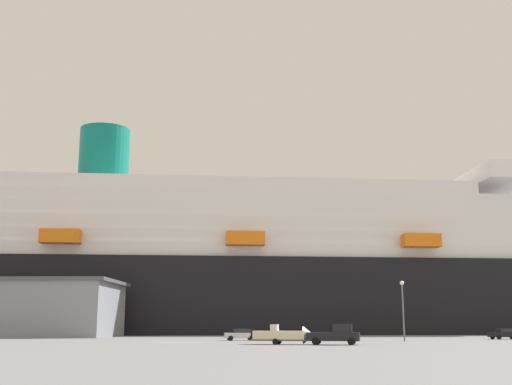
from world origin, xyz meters
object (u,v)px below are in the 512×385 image
object	(u,v)px
cruise_ship	(248,271)
street_lamp	(403,302)
pickup_truck	(336,335)
parked_car_silver_sedan	(241,334)
parked_car_black_coupe	(506,334)
small_boat_on_trailer	(286,335)

from	to	relation	value
cruise_ship	street_lamp	bearing A→B (deg)	-70.63
pickup_truck	parked_car_silver_sedan	xyz separation A→B (m)	(-10.85, 19.14, -0.21)
street_lamp	parked_car_black_coupe	xyz separation A→B (m)	(17.35, 11.27, -4.28)
street_lamp	cruise_ship	bearing A→B (deg)	109.37
pickup_truck	street_lamp	bearing A→B (deg)	55.93
street_lamp	parked_car_black_coupe	world-z (taller)	street_lamp
cruise_ship	small_boat_on_trailer	size ratio (longest dim) A/B	33.01
parked_car_silver_sedan	parked_car_black_coupe	bearing A→B (deg)	11.55
parked_car_silver_sedan	cruise_ship	bearing A→B (deg)	90.61
cruise_ship	pickup_truck	size ratio (longest dim) A/B	43.63
pickup_truck	parked_car_silver_sedan	distance (m)	22.00
parked_car_black_coupe	parked_car_silver_sedan	xyz separation A→B (m)	(-38.90, -7.95, -0.00)
parked_car_black_coupe	pickup_truck	bearing A→B (deg)	-136.00
cruise_ship	parked_car_silver_sedan	distance (m)	61.30
parked_car_black_coupe	parked_car_silver_sedan	distance (m)	39.71
small_boat_on_trailer	parked_car_silver_sedan	bearing A→B (deg)	107.17
pickup_truck	street_lamp	xyz separation A→B (m)	(10.70, 15.82, 4.07)
parked_car_black_coupe	parked_car_silver_sedan	bearing A→B (deg)	-168.45
small_boat_on_trailer	street_lamp	bearing A→B (deg)	42.87
cruise_ship	pickup_truck	xyz separation A→B (m)	(11.49, -78.91, -13.35)
parked_car_black_coupe	street_lamp	bearing A→B (deg)	-146.99
parked_car_silver_sedan	pickup_truck	bearing A→B (deg)	-60.44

